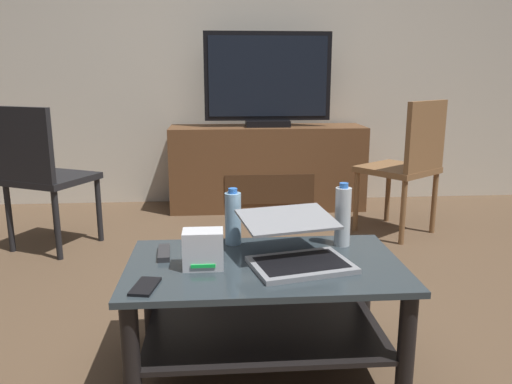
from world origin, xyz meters
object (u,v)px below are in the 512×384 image
object	(u,v)px
water_bottle_near	(343,216)
tv_remote	(164,253)
dining_chair	(408,161)
router_box	(203,249)
television	(268,81)
coffee_table	(265,297)
laptop	(295,246)
cell_phone	(145,286)
media_cabinet	(267,167)
water_bottle_far	(233,218)
side_chair	(41,171)

from	to	relation	value
water_bottle_near	tv_remote	size ratio (longest dim) A/B	1.61
dining_chair	router_box	size ratio (longest dim) A/B	6.47
television	coffee_table	bearing A→B (deg)	-95.92
laptop	tv_remote	world-z (taller)	laptop
laptop	cell_phone	size ratio (longest dim) A/B	3.25
media_cabinet	water_bottle_near	size ratio (longest dim) A/B	6.12
water_bottle_far	tv_remote	size ratio (longest dim) A/B	1.45
cell_phone	water_bottle_near	bearing A→B (deg)	36.85
water_bottle_near	cell_phone	bearing A→B (deg)	-153.62
dining_chair	television	bearing A→B (deg)	138.04
laptop	television	bearing A→B (deg)	86.84
coffee_table	television	world-z (taller)	television
side_chair	tv_remote	world-z (taller)	side_chair
water_bottle_far	media_cabinet	bearing A→B (deg)	80.67
side_chair	tv_remote	xyz separation A→B (m)	(0.87, -1.30, -0.08)
router_box	media_cabinet	bearing A→B (deg)	78.95
coffee_table	router_box	bearing A→B (deg)	-173.30
tv_remote	coffee_table	bearing A→B (deg)	-20.72
water_bottle_near	water_bottle_far	distance (m)	0.44
laptop	water_bottle_far	size ratio (longest dim) A/B	1.97
side_chair	router_box	distance (m)	1.77
coffee_table	media_cabinet	xyz separation A→B (m)	(0.24, 2.36, 0.05)
coffee_table	side_chair	xyz separation A→B (m)	(-1.25, 1.41, 0.23)
dining_chair	water_bottle_far	world-z (taller)	dining_chair
side_chair	router_box	xyz separation A→B (m)	(1.02, -1.44, -0.02)
side_chair	water_bottle_far	bearing A→B (deg)	-46.15
coffee_table	water_bottle_far	world-z (taller)	water_bottle_far
dining_chair	water_bottle_far	distance (m)	1.80
dining_chair	water_bottle_near	world-z (taller)	dining_chair
coffee_table	laptop	world-z (taller)	laptop
tv_remote	water_bottle_near	bearing A→B (deg)	0.78
television	dining_chair	bearing A→B (deg)	-41.96
water_bottle_near	tv_remote	bearing A→B (deg)	-174.68
television	side_chair	distance (m)	1.83
router_box	tv_remote	bearing A→B (deg)	138.58
side_chair	media_cabinet	bearing A→B (deg)	32.31
side_chair	tv_remote	size ratio (longest dim) A/B	5.68
television	laptop	distance (m)	2.40
tv_remote	cell_phone	bearing A→B (deg)	-100.49
media_cabinet	water_bottle_far	bearing A→B (deg)	-99.33
water_bottle_near	coffee_table	bearing A→B (deg)	-152.02
side_chair	water_bottle_far	distance (m)	1.65
television	dining_chair	xyz separation A→B (m)	(0.88, -0.79, -0.51)
water_bottle_near	cell_phone	distance (m)	0.83
side_chair	cell_phone	size ratio (longest dim) A/B	6.49
laptop	cell_phone	world-z (taller)	laptop
dining_chair	router_box	world-z (taller)	dining_chair
router_box	tv_remote	world-z (taller)	router_box
water_bottle_near	media_cabinet	bearing A→B (deg)	92.29
side_chair	water_bottle_far	world-z (taller)	side_chair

